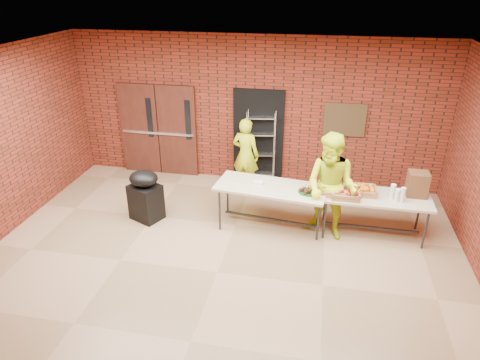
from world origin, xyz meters
name	(u,v)px	position (x,y,z in m)	size (l,w,h in m)	color
room	(215,182)	(0.00, 0.00, 1.60)	(8.08, 7.08, 3.28)	olive
double_doors	(159,130)	(-2.20, 3.44, 1.05)	(1.78, 0.12, 2.10)	#461D14
dark_doorway	(258,137)	(0.10, 3.46, 1.05)	(1.10, 0.06, 2.10)	black
bronze_plaque	(345,120)	(1.90, 3.45, 1.55)	(0.85, 0.04, 0.70)	#3D2C18
wire_rack	(261,148)	(0.18, 3.32, 0.84)	(0.61, 0.20, 1.67)	silver
table_left	(271,190)	(0.63, 1.57, 0.75)	(2.07, 1.06, 0.82)	tan
table_right	(375,199)	(2.47, 1.63, 0.71)	(1.90, 0.81, 0.78)	tan
basket_bananas	(336,191)	(1.77, 1.56, 0.84)	(0.45, 0.35, 0.14)	#A47A42
basket_oranges	(362,190)	(2.24, 1.68, 0.84)	(0.48, 0.38, 0.15)	#A47A42
basket_apples	(346,194)	(1.95, 1.47, 0.84)	(0.48, 0.37, 0.15)	#A47A42
muffin_tray	(308,190)	(1.30, 1.46, 0.86)	(0.36, 0.36, 0.09)	#134312
napkin_box	(258,183)	(0.39, 1.61, 0.85)	(0.17, 0.12, 0.06)	white
coffee_dispenser	(417,184)	(3.15, 1.78, 1.00)	(0.34, 0.30, 0.44)	#55361D
cup_stack_front	(397,196)	(2.79, 1.48, 0.89)	(0.08, 0.08, 0.23)	white
cup_stack_mid	(402,195)	(2.88, 1.49, 0.91)	(0.09, 0.09, 0.26)	white
cup_stack_back	(393,191)	(2.73, 1.60, 0.91)	(0.09, 0.09, 0.26)	white
covered_grill	(145,195)	(-1.73, 1.37, 0.50)	(0.69, 0.64, 1.00)	black
volunteer_woman	(246,155)	(-0.09, 2.95, 0.81)	(0.59, 0.39, 1.62)	#C8DB18
volunteer_man	(331,187)	(1.69, 1.44, 0.96)	(0.94, 0.73, 1.93)	#C8DB18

